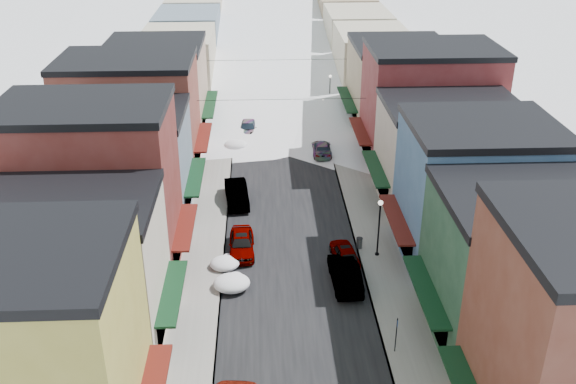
{
  "coord_description": "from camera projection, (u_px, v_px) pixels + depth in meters",
  "views": [
    {
      "loc": [
        -2.11,
        -19.53,
        25.46
      ],
      "look_at": [
        0.0,
        26.98,
        2.6
      ],
      "focal_mm": 40.0,
      "sensor_mm": 36.0,
      "label": 1
    }
  ],
  "objects": [
    {
      "name": "bldg_r_brick_far",
      "position": [
        429.0,
        105.0,
        61.83
      ],
      "size": [
        13.3,
        9.2,
        11.5
      ],
      "color": "maroon",
      "rests_on": "ground"
    },
    {
      "name": "parking_sign",
      "position": [
        396.0,
        332.0,
        37.51
      ],
      "size": [
        0.07,
        0.33,
        2.4
      ],
      "color": "black",
      "rests_on": "sidewalk_right"
    },
    {
      "name": "bldg_l_tan",
      "position": [
        157.0,
        89.0,
        69.12
      ],
      "size": [
        11.3,
        11.2,
        10.0
      ],
      "color": "tan",
      "rests_on": "ground"
    },
    {
      "name": "sidewalk_left",
      "position": [
        225.0,
        98.0,
        82.32
      ],
      "size": [
        3.2,
        160.0,
        0.15
      ],
      "primitive_type": "cube",
      "color": "gray",
      "rests_on": "ground"
    },
    {
      "name": "trash_can",
      "position": [
        359.0,
        243.0,
        48.6
      ],
      "size": [
        0.5,
        0.5,
        0.84
      ],
      "color": "#4F5153",
      "rests_on": "sidewalk_right"
    },
    {
      "name": "road",
      "position": [
        276.0,
        97.0,
        82.62
      ],
      "size": [
        10.0,
        160.0,
        0.01
      ],
      "primitive_type": "cube",
      "color": "black",
      "rests_on": "ground"
    },
    {
      "name": "bldg_l_grayblue",
      "position": [
        126.0,
        163.0,
        52.3
      ],
      "size": [
        11.3,
        9.2,
        9.0
      ],
      "color": "slate",
      "rests_on": "ground"
    },
    {
      "name": "sidewalk_right",
      "position": [
        327.0,
        96.0,
        82.85
      ],
      "size": [
        3.2,
        160.0,
        0.15
      ],
      "primitive_type": "cube",
      "color": "gray",
      "rests_on": "ground"
    },
    {
      "name": "car_gray_suv",
      "position": [
        345.0,
        253.0,
        47.11
      ],
      "size": [
        2.11,
        4.22,
        1.38
      ],
      "primitive_type": "imported",
      "rotation": [
        0.0,
        0.0,
        3.26
      ],
      "color": "#9B9EA4",
      "rests_on": "ground"
    },
    {
      "name": "snow_pile_mid",
      "position": [
        225.0,
        263.0,
        46.33
      ],
      "size": [
        2.14,
        2.52,
        0.9
      ],
      "color": "white",
      "rests_on": "ground"
    },
    {
      "name": "snow_pile_far",
      "position": [
        236.0,
        145.0,
        66.75
      ],
      "size": [
        2.36,
        2.65,
        1.0
      ],
      "color": "white",
      "rests_on": "ground"
    },
    {
      "name": "bldg_l_brick_far",
      "position": [
        131.0,
        115.0,
        59.89
      ],
      "size": [
        13.3,
        9.2,
        11.0
      ],
      "color": "brown",
      "rests_on": "ground"
    },
    {
      "name": "snow_pile_near",
      "position": [
        232.0,
        283.0,
        43.95
      ],
      "size": [
        2.53,
        2.76,
        1.07
      ],
      "color": "white",
      "rests_on": "ground"
    },
    {
      "name": "bldg_r_green",
      "position": [
        521.0,
        266.0,
        38.02
      ],
      "size": [
        11.3,
        9.2,
        9.5
      ],
      "color": "#21452E",
      "rests_on": "ground"
    },
    {
      "name": "car_dark_hatch",
      "position": [
        237.0,
        194.0,
        55.53
      ],
      "size": [
        2.41,
        5.4,
        1.72
      ],
      "primitive_type": "imported",
      "rotation": [
        0.0,
        0.0,
        0.12
      ],
      "color": "black",
      "rests_on": "ground"
    },
    {
      "name": "car_silver_wagon",
      "position": [
        248.0,
        128.0,
        70.43
      ],
      "size": [
        2.27,
        5.08,
        1.45
      ],
      "primitive_type": "imported",
      "rotation": [
        0.0,
        0.0,
        -0.05
      ],
      "color": "#A5A7AD",
      "rests_on": "ground"
    },
    {
      "name": "car_lane_white",
      "position": [
        285.0,
        67.0,
        92.81
      ],
      "size": [
        3.54,
        6.45,
        1.71
      ],
      "primitive_type": "imported",
      "rotation": [
        0.0,
        0.0,
        3.26
      ],
      "color": "silver",
      "rests_on": "ground"
    },
    {
      "name": "distant_blocks",
      "position": [
        272.0,
        29.0,
        101.48
      ],
      "size": [
        34.0,
        55.0,
        8.0
      ],
      "color": "gray",
      "rests_on": "ground"
    },
    {
      "name": "overhead_cables",
      "position": [
        279.0,
        78.0,
        68.68
      ],
      "size": [
        16.4,
        15.04,
        0.04
      ],
      "color": "black",
      "rests_on": "ground"
    },
    {
      "name": "streetlamp_far",
      "position": [
        330.0,
        87.0,
        77.17
      ],
      "size": [
        0.35,
        0.35,
        4.17
      ],
      "color": "black",
      "rests_on": "sidewalk_right"
    },
    {
      "name": "bldg_r_cream",
      "position": [
        448.0,
        153.0,
        54.29
      ],
      "size": [
        12.3,
        9.2,
        9.0
      ],
      "color": "#BAA996",
      "rests_on": "ground"
    },
    {
      "name": "bldg_l_cream",
      "position": [
        74.0,
        273.0,
        37.39
      ],
      "size": [
        11.3,
        8.2,
        9.5
      ],
      "color": "beige",
      "rests_on": "ground"
    },
    {
      "name": "curb_left",
      "position": [
        237.0,
        97.0,
        82.38
      ],
      "size": [
        0.1,
        160.0,
        0.15
      ],
      "primitive_type": "cube",
      "color": "slate",
      "rests_on": "ground"
    },
    {
      "name": "bldg_r_tan",
      "position": [
        398.0,
        85.0,
        71.19
      ],
      "size": [
        11.3,
        11.2,
        9.5
      ],
      "color": "#927F60",
      "rests_on": "ground"
    },
    {
      "name": "curb_right",
      "position": [
        315.0,
        96.0,
        82.79
      ],
      "size": [
        0.1,
        160.0,
        0.15
      ],
      "primitive_type": "cube",
      "color": "slate",
      "rests_on": "ground"
    },
    {
      "name": "bldg_r_blue",
      "position": [
        476.0,
        192.0,
        45.87
      ],
      "size": [
        11.3,
        9.2,
        10.5
      ],
      "color": "#3C5F87",
      "rests_on": "ground"
    },
    {
      "name": "bldg_l_yellow",
      "position": [
        23.0,
        357.0,
        29.33
      ],
      "size": [
        11.3,
        8.7,
        11.5
      ],
      "color": "gold",
      "rests_on": "ground"
    },
    {
      "name": "car_black_sedan",
      "position": [
        322.0,
        148.0,
        65.29
      ],
      "size": [
        2.02,
        4.69,
        1.35
      ],
      "primitive_type": "imported",
      "rotation": [
        0.0,
        0.0,
        3.11
      ],
      "color": "black",
      "rests_on": "ground"
    },
    {
      "name": "car_silver_sedan",
      "position": [
        242.0,
        243.0,
        48.12
      ],
      "size": [
        1.99,
        4.71,
        1.59
      ],
      "primitive_type": "imported",
      "rotation": [
        0.0,
        0.0,
        0.02
      ],
      "color": "gray",
      "rests_on": "ground"
    },
    {
      "name": "car_lane_silver",
      "position": [
        269.0,
        116.0,
        74.07
      ],
      "size": [
        1.89,
        4.14,
        1.38
      ],
      "primitive_type": "imported",
      "rotation": [
        0.0,
        0.0,
        0.07
      ],
      "color": "gray",
      "rests_on": "ground"
    },
    {
      "name": "car_green_sedan",
      "position": [
        345.0,
        274.0,
        44.32
      ],
      "size": [
        2.03,
        5.24,
        1.7
      ],
      "primitive_type": "imported",
      "rotation": [
        0.0,
        0.0,
        3.19
      ],
      "color": "black",
      "rests_on": "ground"
    },
    {
      "name": "bldg_l_brick_near",
      "position": [
        93.0,
        190.0,
        43.89
      ],
      "size": [
        12.3,
        8.2,
        12.5
      ],
      "color": "maroon",
      "rests_on": "ground"
    },
    {
      "name": "streetlamp_near",
      "position": [
        379.0,
        221.0,
        46.64
      ],
      "size": [
        0.38,
        0.38,
        4.54
      ],
      "color": "black",
      "rests_on": "sidewalk_right"
    }
  ]
}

